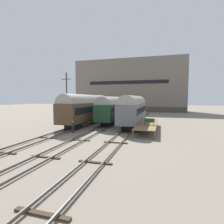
# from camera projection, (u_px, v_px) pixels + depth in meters

# --- Properties ---
(ground_plane) EXTENTS (200.00, 200.00, 0.00)m
(ground_plane) POSITION_uv_depth(u_px,v_px,m) (104.00, 128.00, 28.45)
(ground_plane) COLOR slate
(track_left) EXTENTS (2.60, 60.00, 0.26)m
(track_left) POSITION_uv_depth(u_px,v_px,m) (80.00, 126.00, 29.60)
(track_left) COLOR #4C4742
(track_left) RESTS_ON ground
(track_middle) EXTENTS (2.60, 60.00, 0.26)m
(track_middle) POSITION_uv_depth(u_px,v_px,m) (104.00, 127.00, 28.44)
(track_middle) COLOR #4C4742
(track_middle) RESTS_ON ground
(track_right) EXTENTS (2.60, 60.00, 0.26)m
(track_right) POSITION_uv_depth(u_px,v_px,m) (130.00, 128.00, 27.29)
(track_right) COLOR #4C4742
(track_right) RESTS_ON ground
(train_car_grey) EXTENTS (2.92, 15.33, 5.23)m
(train_car_grey) POSITION_uv_depth(u_px,v_px,m) (134.00, 109.00, 30.61)
(train_car_grey) COLOR black
(train_car_grey) RESTS_ON ground
(train_car_brown) EXTENTS (3.10, 16.53, 5.43)m
(train_car_brown) POSITION_uv_depth(u_px,v_px,m) (87.00, 108.00, 32.14)
(train_car_brown) COLOR black
(train_car_brown) RESTS_ON ground
(train_car_green) EXTENTS (2.89, 17.61, 5.08)m
(train_car_green) POSITION_uv_depth(u_px,v_px,m) (116.00, 108.00, 35.44)
(train_car_green) COLOR black
(train_car_green) RESTS_ON ground
(station_platform) EXTENTS (2.75, 11.77, 1.06)m
(station_platform) POSITION_uv_depth(u_px,v_px,m) (147.00, 124.00, 25.95)
(station_platform) COLOR brown
(station_platform) RESTS_ON ground
(bench) EXTENTS (1.40, 0.40, 0.91)m
(bench) POSITION_uv_depth(u_px,v_px,m) (149.00, 121.00, 24.38)
(bench) COLOR #2D4C33
(bench) RESTS_ON station_platform
(person_worker) EXTENTS (0.32, 0.32, 1.66)m
(person_worker) POSITION_uv_depth(u_px,v_px,m) (73.00, 126.00, 23.93)
(person_worker) COLOR #282833
(person_worker) RESTS_ON ground
(utility_pole) EXTENTS (1.80, 0.24, 9.19)m
(utility_pole) POSITION_uv_depth(u_px,v_px,m) (67.00, 98.00, 30.49)
(utility_pole) COLOR #473828
(utility_pole) RESTS_ON ground
(warehouse_building) EXTENTS (39.97, 10.10, 18.85)m
(warehouse_building) POSITION_uv_depth(u_px,v_px,m) (130.00, 86.00, 66.17)
(warehouse_building) COLOR #46403A
(warehouse_building) RESTS_ON ground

